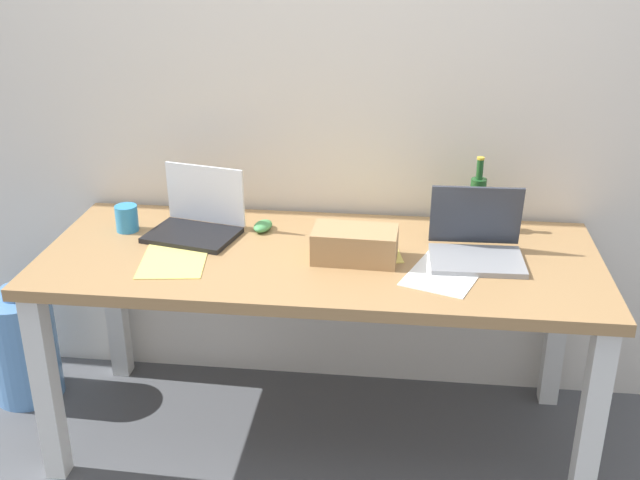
% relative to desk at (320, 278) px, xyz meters
% --- Properties ---
extents(ground_plane, '(8.00, 8.00, 0.00)m').
position_rel_desk_xyz_m(ground_plane, '(0.00, 0.00, -0.65)').
color(ground_plane, '#515459').
extents(back_wall, '(5.20, 0.08, 2.60)m').
position_rel_desk_xyz_m(back_wall, '(0.00, 0.44, 0.65)').
color(back_wall, silver).
rests_on(back_wall, ground).
extents(desk, '(1.87, 0.76, 0.74)m').
position_rel_desk_xyz_m(desk, '(0.00, 0.00, 0.00)').
color(desk, '#A37A4C').
rests_on(desk, ground).
extents(laptop_left, '(0.35, 0.29, 0.23)m').
position_rel_desk_xyz_m(laptop_left, '(-0.46, 0.12, 0.14)').
color(laptop_left, black).
rests_on(laptop_left, desk).
extents(laptop_right, '(0.31, 0.26, 0.23)m').
position_rel_desk_xyz_m(laptop_right, '(0.52, 0.03, 0.14)').
color(laptop_right, gray).
rests_on(laptop_right, desk).
extents(beer_bottle, '(0.06, 0.06, 0.27)m').
position_rel_desk_xyz_m(beer_bottle, '(0.53, 0.28, 0.20)').
color(beer_bottle, '#1E5123').
rests_on(beer_bottle, desk).
extents(computer_mouse, '(0.08, 0.11, 0.03)m').
position_rel_desk_xyz_m(computer_mouse, '(-0.23, 0.18, 0.11)').
color(computer_mouse, '#4C9E56').
rests_on(computer_mouse, desk).
extents(cardboard_box, '(0.28, 0.17, 0.11)m').
position_rel_desk_xyz_m(cardboard_box, '(0.12, -0.03, 0.15)').
color(cardboard_box, tan).
rests_on(cardboard_box, desk).
extents(coffee_mug, '(0.08, 0.08, 0.09)m').
position_rel_desk_xyz_m(coffee_mug, '(-0.71, 0.12, 0.14)').
color(coffee_mug, '#338CC6').
rests_on(coffee_mug, desk).
extents(paper_sheet_near_back, '(0.27, 0.33, 0.00)m').
position_rel_desk_xyz_m(paper_sheet_near_back, '(0.15, 0.08, 0.09)').
color(paper_sheet_near_back, '#F4E06B').
rests_on(paper_sheet_near_back, desk).
extents(paper_sheet_front_left, '(0.25, 0.32, 0.00)m').
position_rel_desk_xyz_m(paper_sheet_front_left, '(-0.47, -0.10, 0.09)').
color(paper_sheet_front_left, '#F4E06B').
rests_on(paper_sheet_front_left, desk).
extents(paper_sheet_front_right, '(0.30, 0.35, 0.00)m').
position_rel_desk_xyz_m(paper_sheet_front_right, '(0.41, -0.11, 0.09)').
color(paper_sheet_front_right, white).
rests_on(paper_sheet_front_right, desk).
extents(water_cooler_jug, '(0.27, 0.27, 0.48)m').
position_rel_desk_xyz_m(water_cooler_jug, '(-1.19, 0.12, -0.43)').
color(water_cooler_jug, '#598CC6').
rests_on(water_cooler_jug, ground).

